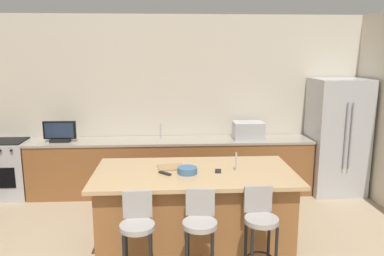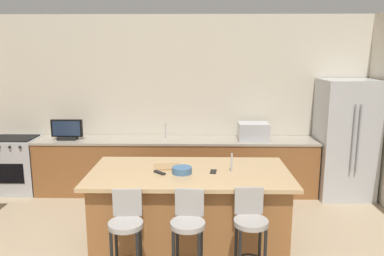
{
  "view_description": "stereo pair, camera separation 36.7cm",
  "coord_description": "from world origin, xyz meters",
  "px_view_note": "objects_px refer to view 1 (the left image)",
  "views": [
    {
      "loc": [
        -0.05,
        -2.2,
        2.3
      ],
      "look_at": [
        0.23,
        2.79,
        1.29
      ],
      "focal_mm": 35.45,
      "sensor_mm": 36.0,
      "label": 1
    },
    {
      "loc": [
        0.31,
        -2.21,
        2.3
      ],
      "look_at": [
        0.23,
        2.79,
        1.29
      ],
      "focal_mm": 35.45,
      "sensor_mm": 36.0,
      "label": 2
    }
  ],
  "objects_px": {
    "microwave": "(248,130)",
    "bar_stool_left": "(138,233)",
    "tv_monitor": "(60,132)",
    "fruit_bowl": "(187,170)",
    "cutting_board": "(171,167)",
    "refrigerator": "(336,136)",
    "cell_phone": "(218,171)",
    "bar_stool_center": "(200,231)",
    "tv_remote": "(165,173)",
    "range_oven": "(6,169)",
    "kitchen_island": "(194,207)",
    "bar_stool_right": "(260,226)"
  },
  "relations": [
    {
      "from": "microwave",
      "to": "bar_stool_left",
      "type": "xyz_separation_m",
      "value": [
        -1.59,
        -2.54,
        -0.47
      ]
    },
    {
      "from": "tv_monitor",
      "to": "bar_stool_left",
      "type": "xyz_separation_m",
      "value": [
        1.41,
        -2.49,
        -0.48
      ]
    },
    {
      "from": "fruit_bowl",
      "to": "cutting_board",
      "type": "bearing_deg",
      "value": 129.7
    },
    {
      "from": "refrigerator",
      "to": "cell_phone",
      "type": "distance_m",
      "value": 2.73
    },
    {
      "from": "bar_stool_left",
      "to": "cutting_board",
      "type": "xyz_separation_m",
      "value": [
        0.33,
        0.95,
        0.36
      ]
    },
    {
      "from": "bar_stool_center",
      "to": "cutting_board",
      "type": "relative_size",
      "value": 3.09
    },
    {
      "from": "cell_phone",
      "to": "cutting_board",
      "type": "relative_size",
      "value": 0.48
    },
    {
      "from": "refrigerator",
      "to": "tv_remote",
      "type": "distance_m",
      "value": 3.28
    },
    {
      "from": "tv_remote",
      "to": "cell_phone",
      "type": "bearing_deg",
      "value": -38.88
    },
    {
      "from": "refrigerator",
      "to": "range_oven",
      "type": "height_order",
      "value": "refrigerator"
    },
    {
      "from": "kitchen_island",
      "to": "tv_monitor",
      "type": "bearing_deg",
      "value": 140.11
    },
    {
      "from": "bar_stool_right",
      "to": "tv_remote",
      "type": "distance_m",
      "value": 1.22
    },
    {
      "from": "kitchen_island",
      "to": "cell_phone",
      "type": "distance_m",
      "value": 0.53
    },
    {
      "from": "refrigerator",
      "to": "bar_stool_center",
      "type": "distance_m",
      "value": 3.48
    },
    {
      "from": "bar_stool_right",
      "to": "cell_phone",
      "type": "xyz_separation_m",
      "value": [
        -0.34,
        0.72,
        0.35
      ]
    },
    {
      "from": "bar_stool_right",
      "to": "cell_phone",
      "type": "height_order",
      "value": "bar_stool_right"
    },
    {
      "from": "tv_monitor",
      "to": "kitchen_island",
      "type": "bearing_deg",
      "value": -39.89
    },
    {
      "from": "bar_stool_center",
      "to": "fruit_bowl",
      "type": "bearing_deg",
      "value": 102.62
    },
    {
      "from": "bar_stool_left",
      "to": "bar_stool_center",
      "type": "distance_m",
      "value": 0.61
    },
    {
      "from": "tv_monitor",
      "to": "tv_remote",
      "type": "bearing_deg",
      "value": -46.72
    },
    {
      "from": "microwave",
      "to": "cutting_board",
      "type": "xyz_separation_m",
      "value": [
        -1.26,
        -1.59,
        -0.11
      ]
    },
    {
      "from": "microwave",
      "to": "fruit_bowl",
      "type": "bearing_deg",
      "value": -120.6
    },
    {
      "from": "tv_monitor",
      "to": "cell_phone",
      "type": "distance_m",
      "value": 2.85
    },
    {
      "from": "range_oven",
      "to": "kitchen_island",
      "type": "bearing_deg",
      "value": -30.72
    },
    {
      "from": "bar_stool_right",
      "to": "bar_stool_center",
      "type": "bearing_deg",
      "value": -176.84
    },
    {
      "from": "bar_stool_left",
      "to": "bar_stool_right",
      "type": "height_order",
      "value": "bar_stool_right"
    },
    {
      "from": "bar_stool_left",
      "to": "bar_stool_right",
      "type": "distance_m",
      "value": 1.22
    },
    {
      "from": "tv_monitor",
      "to": "fruit_bowl",
      "type": "distance_m",
      "value": 2.61
    },
    {
      "from": "range_oven",
      "to": "microwave",
      "type": "xyz_separation_m",
      "value": [
        3.9,
        0.0,
        0.58
      ]
    },
    {
      "from": "bar_stool_right",
      "to": "tv_remote",
      "type": "relative_size",
      "value": 5.64
    },
    {
      "from": "bar_stool_left",
      "to": "bar_stool_center",
      "type": "bearing_deg",
      "value": -1.92
    },
    {
      "from": "tv_monitor",
      "to": "cutting_board",
      "type": "distance_m",
      "value": 2.32
    },
    {
      "from": "refrigerator",
      "to": "bar_stool_left",
      "type": "height_order",
      "value": "refrigerator"
    },
    {
      "from": "bar_stool_right",
      "to": "cutting_board",
      "type": "bearing_deg",
      "value": 132.47
    },
    {
      "from": "bar_stool_left",
      "to": "microwave",
      "type": "bearing_deg",
      "value": 55.93
    },
    {
      "from": "kitchen_island",
      "to": "microwave",
      "type": "relative_size",
      "value": 4.87
    },
    {
      "from": "tv_remote",
      "to": "cutting_board",
      "type": "height_order",
      "value": "tv_remote"
    },
    {
      "from": "refrigerator",
      "to": "range_oven",
      "type": "bearing_deg",
      "value": 179.2
    },
    {
      "from": "cell_phone",
      "to": "cutting_board",
      "type": "distance_m",
      "value": 0.57
    },
    {
      "from": "microwave",
      "to": "bar_stool_right",
      "type": "xyz_separation_m",
      "value": [
        -0.37,
        -2.48,
        -0.47
      ]
    },
    {
      "from": "cell_phone",
      "to": "tv_remote",
      "type": "relative_size",
      "value": 0.88
    },
    {
      "from": "refrigerator",
      "to": "tv_remote",
      "type": "height_order",
      "value": "refrigerator"
    },
    {
      "from": "refrigerator",
      "to": "microwave",
      "type": "xyz_separation_m",
      "value": [
        -1.45,
        0.08,
        0.1
      ]
    },
    {
      "from": "bar_stool_right",
      "to": "cell_phone",
      "type": "relative_size",
      "value": 6.4
    },
    {
      "from": "cell_phone",
      "to": "tv_remote",
      "type": "distance_m",
      "value": 0.62
    },
    {
      "from": "kitchen_island",
      "to": "bar_stool_left",
      "type": "height_order",
      "value": "bar_stool_left"
    },
    {
      "from": "tv_monitor",
      "to": "tv_remote",
      "type": "height_order",
      "value": "tv_monitor"
    },
    {
      "from": "bar_stool_right",
      "to": "tv_remote",
      "type": "height_order",
      "value": "bar_stool_right"
    },
    {
      "from": "tv_remote",
      "to": "bar_stool_left",
      "type": "bearing_deg",
      "value": -155.1
    },
    {
      "from": "kitchen_island",
      "to": "bar_stool_right",
      "type": "distance_m",
      "value": 0.97
    }
  ]
}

